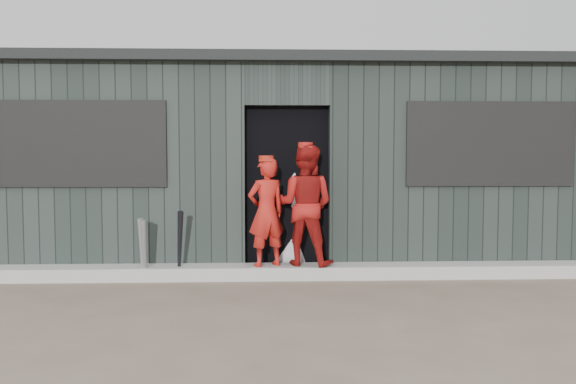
{
  "coord_description": "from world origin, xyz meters",
  "views": [
    {
      "loc": [
        -0.3,
        -5.49,
        1.51
      ],
      "look_at": [
        0.0,
        1.8,
        1.0
      ],
      "focal_mm": 40.0,
      "sensor_mm": 36.0,
      "label": 1
    }
  ],
  "objects_px": {
    "bat_right": "(180,245)",
    "player_red_left": "(266,212)",
    "dugout": "(283,163)",
    "player_grey_back": "(293,219)",
    "bat_mid": "(144,250)",
    "bat_left": "(142,249)",
    "player_red_right": "(305,205)"
  },
  "relations": [
    {
      "from": "player_red_left",
      "to": "player_red_right",
      "type": "height_order",
      "value": "player_red_right"
    },
    {
      "from": "player_grey_back",
      "to": "dugout",
      "type": "relative_size",
      "value": 0.15
    },
    {
      "from": "player_grey_back",
      "to": "dugout",
      "type": "bearing_deg",
      "value": -91.36
    },
    {
      "from": "bat_left",
      "to": "player_red_right",
      "type": "bearing_deg",
      "value": 3.98
    },
    {
      "from": "dugout",
      "to": "player_red_left",
      "type": "bearing_deg",
      "value": -98.25
    },
    {
      "from": "player_red_right",
      "to": "player_grey_back",
      "type": "bearing_deg",
      "value": -53.97
    },
    {
      "from": "bat_left",
      "to": "bat_mid",
      "type": "distance_m",
      "value": 0.06
    },
    {
      "from": "bat_left",
      "to": "bat_mid",
      "type": "xyz_separation_m",
      "value": [
        0.04,
        -0.05,
        -0.0
      ]
    },
    {
      "from": "bat_right",
      "to": "player_red_right",
      "type": "height_order",
      "value": "player_red_right"
    },
    {
      "from": "bat_left",
      "to": "bat_right",
      "type": "xyz_separation_m",
      "value": [
        0.42,
        0.01,
        0.04
      ]
    },
    {
      "from": "bat_right",
      "to": "player_red_left",
      "type": "xyz_separation_m",
      "value": [
        0.98,
        0.06,
        0.37
      ]
    },
    {
      "from": "bat_mid",
      "to": "player_red_right",
      "type": "relative_size",
      "value": 0.51
    },
    {
      "from": "bat_left",
      "to": "bat_right",
      "type": "relative_size",
      "value": 0.88
    },
    {
      "from": "bat_right",
      "to": "dugout",
      "type": "relative_size",
      "value": 0.1
    },
    {
      "from": "player_red_left",
      "to": "bat_left",
      "type": "bearing_deg",
      "value": -22.08
    },
    {
      "from": "player_red_right",
      "to": "bat_right",
      "type": "bearing_deg",
      "value": 25.3
    },
    {
      "from": "bat_mid",
      "to": "dugout",
      "type": "bearing_deg",
      "value": 48.42
    },
    {
      "from": "bat_right",
      "to": "player_red_left",
      "type": "height_order",
      "value": "player_red_left"
    },
    {
      "from": "dugout",
      "to": "bat_mid",
      "type": "bearing_deg",
      "value": -131.58
    },
    {
      "from": "bat_mid",
      "to": "player_red_left",
      "type": "bearing_deg",
      "value": 4.72
    },
    {
      "from": "player_red_right",
      "to": "dugout",
      "type": "bearing_deg",
      "value": -62.48
    },
    {
      "from": "bat_left",
      "to": "player_red_left",
      "type": "xyz_separation_m",
      "value": [
        1.4,
        0.07,
        0.41
      ]
    },
    {
      "from": "bat_mid",
      "to": "player_grey_back",
      "type": "xyz_separation_m",
      "value": [
        1.7,
        0.61,
        0.27
      ]
    },
    {
      "from": "player_red_right",
      "to": "player_grey_back",
      "type": "xyz_separation_m",
      "value": [
        -0.12,
        0.43,
        -0.22
      ]
    },
    {
      "from": "bat_right",
      "to": "player_red_left",
      "type": "relative_size",
      "value": 0.66
    },
    {
      "from": "player_red_left",
      "to": "player_grey_back",
      "type": "relative_size",
      "value": 0.99
    },
    {
      "from": "bat_left",
      "to": "player_red_right",
      "type": "distance_m",
      "value": 1.92
    },
    {
      "from": "bat_right",
      "to": "player_grey_back",
      "type": "height_order",
      "value": "player_grey_back"
    },
    {
      "from": "bat_left",
      "to": "dugout",
      "type": "height_order",
      "value": "dugout"
    },
    {
      "from": "bat_right",
      "to": "player_red_right",
      "type": "distance_m",
      "value": 1.5
    },
    {
      "from": "bat_mid",
      "to": "bat_right",
      "type": "bearing_deg",
      "value": 8.27
    },
    {
      "from": "bat_mid",
      "to": "player_red_left",
      "type": "xyz_separation_m",
      "value": [
        1.37,
        0.11,
        0.41
      ]
    }
  ]
}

